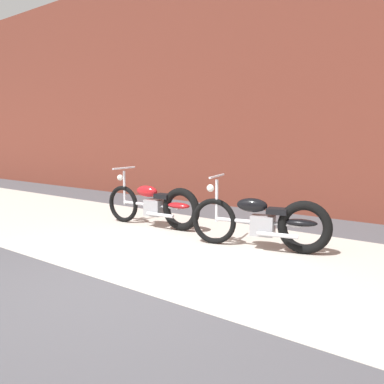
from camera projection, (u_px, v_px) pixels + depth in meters
ground_plane at (119, 285)px, 4.29m from camera, size 80.00×80.00×0.00m
sidewalk_slab at (212, 249)px, 5.67m from camera, size 36.00×3.50×0.01m
brick_building_wall at (311, 73)px, 8.01m from camera, size 36.00×0.50×5.67m
motorcycle_red at (158, 205)px, 7.02m from camera, size 2.01×0.58×1.03m
motorcycle_black at (268, 222)px, 5.60m from camera, size 1.97×0.73×1.03m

